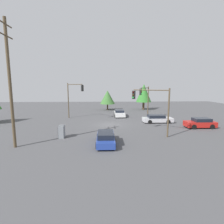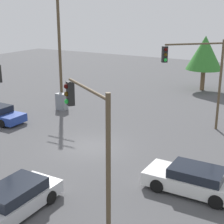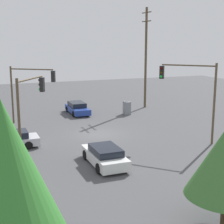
% 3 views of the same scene
% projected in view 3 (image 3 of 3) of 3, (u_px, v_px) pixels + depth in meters
% --- Properties ---
extents(ground_plane, '(80.00, 80.00, 0.00)m').
position_uv_depth(ground_plane, '(99.00, 134.00, 30.30)').
color(ground_plane, '#4C4C4F').
extents(sedan_blue, '(4.57, 1.92, 1.29)m').
position_uv_depth(sedan_blue, '(77.00, 108.00, 38.72)').
color(sedan_blue, '#233D93').
rests_on(sedan_blue, ground_plane).
extents(sedan_white, '(4.50, 2.01, 1.29)m').
position_uv_depth(sedan_white, '(105.00, 156.00, 22.74)').
color(sedan_white, silver).
rests_on(sedan_white, ground_plane).
extents(sedan_silver, '(2.02, 4.76, 1.28)m').
position_uv_depth(sedan_silver, '(8.00, 140.00, 26.28)').
color(sedan_silver, silver).
rests_on(sedan_silver, ground_plane).
extents(traffic_signal_main, '(3.37, 3.33, 6.44)m').
position_uv_depth(traffic_signal_main, '(193.00, 88.00, 27.21)').
color(traffic_signal_main, brown).
rests_on(traffic_signal_main, ground_plane).
extents(traffic_signal_cross, '(2.92, 3.90, 5.68)m').
position_uv_depth(traffic_signal_cross, '(29.00, 84.00, 33.06)').
color(traffic_signal_cross, brown).
rests_on(traffic_signal_cross, ground_plane).
extents(traffic_signal_aux, '(3.47, 2.41, 5.83)m').
position_uv_depth(traffic_signal_aux, '(29.00, 102.00, 23.16)').
color(traffic_signal_aux, brown).
rests_on(traffic_signal_aux, ground_plane).
extents(utility_pole_tall, '(2.20, 0.28, 11.95)m').
position_uv_depth(utility_pole_tall, '(146.00, 56.00, 41.28)').
color(utility_pole_tall, brown).
rests_on(utility_pole_tall, ground_plane).
extents(electrical_cabinet, '(0.91, 0.63, 1.44)m').
position_uv_depth(electrical_cabinet, '(127.00, 108.00, 38.33)').
color(electrical_cabinet, gray).
rests_on(electrical_cabinet, ground_plane).
extents(tree_left, '(3.78, 3.78, 6.43)m').
position_uv_depth(tree_left, '(5.00, 170.00, 10.68)').
color(tree_left, '#4C3823').
rests_on(tree_left, ground_plane).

